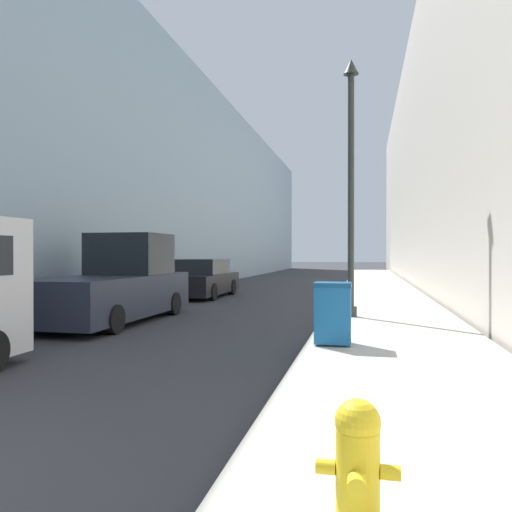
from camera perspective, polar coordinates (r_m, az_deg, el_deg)
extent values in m
cube|color=#B7B2A8|center=(20.16, 14.12, -4.48)|extent=(3.32, 60.00, 0.13)
cube|color=#849EB2|center=(31.80, -14.83, 7.39)|extent=(12.00, 60.00, 11.34)
cylinder|color=yellow|center=(3.36, 11.53, -23.23)|extent=(0.27, 0.27, 0.54)
sphere|color=yellow|center=(3.24, 11.54, -18.10)|extent=(0.28, 0.28, 0.28)
cylinder|color=yellow|center=(3.22, 11.54, -16.69)|extent=(0.07, 0.07, 0.06)
cylinder|color=yellow|center=(3.17, 11.48, -24.18)|extent=(0.11, 0.12, 0.11)
cylinder|color=yellow|center=(3.35, 7.96, -22.75)|extent=(0.12, 0.09, 0.09)
cylinder|color=yellow|center=(3.35, 15.11, -22.80)|extent=(0.12, 0.09, 0.09)
cube|color=#19609E|center=(8.95, 8.78, -6.66)|extent=(0.62, 0.52, 0.98)
cube|color=navy|center=(8.90, 8.79, -3.26)|extent=(0.64, 0.54, 0.08)
cylinder|color=black|center=(9.25, 7.21, -9.21)|extent=(0.05, 0.16, 0.16)
cylinder|color=black|center=(9.22, 10.54, -9.25)|extent=(0.05, 0.16, 0.16)
cylinder|color=#2D332D|center=(13.02, 10.79, -6.25)|extent=(0.31, 0.31, 0.25)
cylinder|color=#2D332D|center=(13.02, 10.80, 6.81)|extent=(0.16, 0.16, 6.17)
cone|color=#2D332D|center=(13.78, 10.81, 20.50)|extent=(0.39, 0.39, 0.39)
cube|color=#232838|center=(13.16, -16.04, -4.35)|extent=(2.02, 5.52, 1.00)
cube|color=black|center=(13.97, -14.16, 0.23)|extent=(1.86, 1.77, 1.10)
cylinder|color=black|center=(15.13, -16.08, -5.10)|extent=(0.24, 0.64, 0.64)
cylinder|color=black|center=(14.34, -9.45, -5.40)|extent=(0.24, 0.64, 0.64)
cylinder|color=black|center=(12.25, -23.76, -6.39)|extent=(0.24, 0.64, 0.64)
cylinder|color=black|center=(11.25, -15.97, -6.97)|extent=(0.24, 0.64, 0.64)
cube|color=black|center=(20.01, -6.04, -3.14)|extent=(1.74, 4.63, 0.76)
cube|color=#1E2328|center=(19.98, -6.04, -1.20)|extent=(1.53, 2.41, 0.59)
cylinder|color=black|center=(21.59, -6.89, -3.48)|extent=(0.24, 0.64, 0.64)
cylinder|color=black|center=(21.12, -2.79, -3.56)|extent=(0.24, 0.64, 0.64)
cylinder|color=black|center=(19.00, -9.65, -4.00)|extent=(0.24, 0.64, 0.64)
cylinder|color=black|center=(18.46, -5.04, -4.12)|extent=(0.24, 0.64, 0.64)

